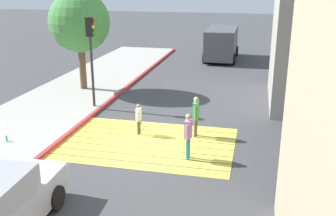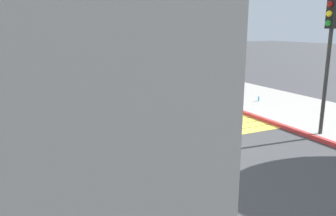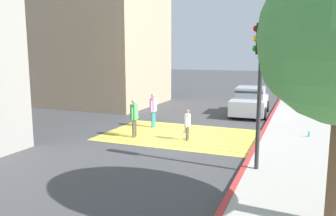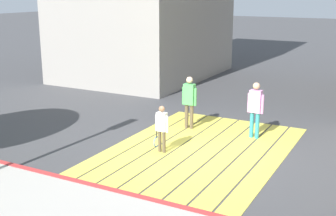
{
  "view_description": "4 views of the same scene",
  "coord_description": "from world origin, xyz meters",
  "px_view_note": "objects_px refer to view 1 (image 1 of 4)",
  "views": [
    {
      "loc": [
        3.75,
        -13.0,
        5.85
      ],
      "look_at": [
        0.63,
        0.66,
        1.22
      ],
      "focal_mm": 41.87,
      "sensor_mm": 36.0,
      "label": 1
    },
    {
      "loc": [
        5.31,
        10.69,
        3.43
      ],
      "look_at": [
        0.61,
        0.91,
        0.85
      ],
      "focal_mm": 36.24,
      "sensor_mm": 36.0,
      "label": 2
    },
    {
      "loc": [
        -4.68,
        13.01,
        3.39
      ],
      "look_at": [
        0.24,
        0.79,
        1.28
      ],
      "focal_mm": 35.61,
      "sensor_mm": 36.0,
      "label": 3
    },
    {
      "loc": [
        -10.14,
        -4.52,
        4.12
      ],
      "look_at": [
        -0.11,
        0.84,
        1.09
      ],
      "focal_mm": 47.51,
      "sensor_mm": 36.0,
      "label": 4
    }
  ],
  "objects_px": {
    "traffic_light_corner": "(91,45)",
    "street_tree": "(81,24)",
    "pedestrian_adult_lead": "(188,133)",
    "pedestrian_adult_trailing": "(196,114)",
    "water_bottle": "(7,138)",
    "van_down_street": "(222,43)",
    "pedestrian_child_with_racket": "(139,117)"
  },
  "relations": [
    {
      "from": "traffic_light_corner",
      "to": "street_tree",
      "type": "xyz_separation_m",
      "value": [
        -1.73,
        2.78,
        0.59
      ]
    },
    {
      "from": "pedestrian_adult_lead",
      "to": "pedestrian_adult_trailing",
      "type": "distance_m",
      "value": 2.04
    },
    {
      "from": "water_bottle",
      "to": "pedestrian_adult_lead",
      "type": "bearing_deg",
      "value": 2.31
    },
    {
      "from": "van_down_street",
      "to": "street_tree",
      "type": "height_order",
      "value": "street_tree"
    },
    {
      "from": "street_tree",
      "to": "pedestrian_child_with_racket",
      "type": "bearing_deg",
      "value": -49.03
    },
    {
      "from": "pedestrian_adult_trailing",
      "to": "water_bottle",
      "type": "bearing_deg",
      "value": -161.03
    },
    {
      "from": "van_down_street",
      "to": "water_bottle",
      "type": "bearing_deg",
      "value": -108.99
    },
    {
      "from": "pedestrian_adult_trailing",
      "to": "pedestrian_child_with_racket",
      "type": "height_order",
      "value": "pedestrian_adult_trailing"
    },
    {
      "from": "traffic_light_corner",
      "to": "water_bottle",
      "type": "distance_m",
      "value": 5.68
    },
    {
      "from": "traffic_light_corner",
      "to": "pedestrian_adult_trailing",
      "type": "bearing_deg",
      "value": -24.73
    },
    {
      "from": "street_tree",
      "to": "pedestrian_adult_trailing",
      "type": "bearing_deg",
      "value": -36.74
    },
    {
      "from": "van_down_street",
      "to": "pedestrian_adult_lead",
      "type": "distance_m",
      "value": 17.73
    },
    {
      "from": "van_down_street",
      "to": "traffic_light_corner",
      "type": "relative_size",
      "value": 1.23
    },
    {
      "from": "pedestrian_adult_lead",
      "to": "street_tree",
      "type": "bearing_deg",
      "value": 134.15
    },
    {
      "from": "pedestrian_adult_lead",
      "to": "pedestrian_adult_trailing",
      "type": "xyz_separation_m",
      "value": [
        -0.06,
        2.03,
        -0.01
      ]
    },
    {
      "from": "street_tree",
      "to": "water_bottle",
      "type": "relative_size",
      "value": 24.18
    },
    {
      "from": "traffic_light_corner",
      "to": "pedestrian_adult_lead",
      "type": "distance_m",
      "value": 7.2
    },
    {
      "from": "traffic_light_corner",
      "to": "water_bottle",
      "type": "xyz_separation_m",
      "value": [
        -1.5,
        -4.71,
        -2.81
      ]
    },
    {
      "from": "traffic_light_corner",
      "to": "pedestrian_child_with_racket",
      "type": "bearing_deg",
      "value": -41.62
    },
    {
      "from": "water_bottle",
      "to": "pedestrian_child_with_racket",
      "type": "bearing_deg",
      "value": 24.42
    },
    {
      "from": "pedestrian_adult_lead",
      "to": "pedestrian_adult_trailing",
      "type": "relative_size",
      "value": 1.01
    },
    {
      "from": "pedestrian_adult_lead",
      "to": "traffic_light_corner",
      "type": "bearing_deg",
      "value": 139.95
    },
    {
      "from": "water_bottle",
      "to": "pedestrian_adult_trailing",
      "type": "relative_size",
      "value": 0.14
    },
    {
      "from": "traffic_light_corner",
      "to": "van_down_street",
      "type": "bearing_deg",
      "value": 70.54
    },
    {
      "from": "traffic_light_corner",
      "to": "pedestrian_child_with_racket",
      "type": "xyz_separation_m",
      "value": [
        3.0,
        -2.67,
        -2.33
      ]
    },
    {
      "from": "street_tree",
      "to": "pedestrian_child_with_racket",
      "type": "xyz_separation_m",
      "value": [
        4.73,
        -5.44,
        -2.92
      ]
    },
    {
      "from": "pedestrian_adult_trailing",
      "to": "pedestrian_child_with_racket",
      "type": "bearing_deg",
      "value": -173.19
    },
    {
      "from": "street_tree",
      "to": "water_bottle",
      "type": "height_order",
      "value": "street_tree"
    },
    {
      "from": "pedestrian_child_with_racket",
      "to": "pedestrian_adult_lead",
      "type": "bearing_deg",
      "value": -37.86
    },
    {
      "from": "van_down_street",
      "to": "pedestrian_child_with_racket",
      "type": "bearing_deg",
      "value": -96.06
    },
    {
      "from": "traffic_light_corner",
      "to": "pedestrian_adult_lead",
      "type": "bearing_deg",
      "value": -40.05
    },
    {
      "from": "water_bottle",
      "to": "pedestrian_adult_trailing",
      "type": "distance_m",
      "value": 7.13
    }
  ]
}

